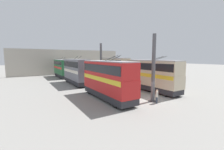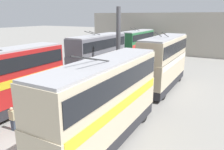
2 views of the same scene
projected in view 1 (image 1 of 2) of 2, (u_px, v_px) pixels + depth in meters
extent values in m
plane|color=gray|center=(148.00, 100.00, 19.71)|extent=(240.00, 240.00, 0.00)
cube|color=#A8A093|center=(70.00, 62.00, 50.35)|extent=(0.50, 36.00, 8.10)
cylinder|color=#4C4C51|center=(153.00, 68.00, 18.54)|extent=(0.45, 0.45, 8.41)
cube|color=#333338|center=(152.00, 101.00, 19.03)|extent=(0.82, 0.82, 0.08)
cylinder|color=#4C4C51|center=(101.00, 64.00, 30.75)|extent=(0.45, 0.45, 8.41)
cube|color=#333338|center=(101.00, 84.00, 31.23)|extent=(0.82, 0.82, 0.08)
cylinder|color=black|center=(141.00, 84.00, 28.60)|extent=(1.01, 0.30, 1.01)
cylinder|color=black|center=(133.00, 85.00, 27.53)|extent=(1.01, 0.30, 1.01)
cylinder|color=black|center=(174.00, 91.00, 22.41)|extent=(1.01, 0.30, 1.01)
cylinder|color=black|center=(165.00, 93.00, 21.33)|extent=(1.01, 0.30, 1.01)
cube|color=#28282D|center=(152.00, 87.00, 24.86)|extent=(10.08, 2.45, 0.78)
cube|color=beige|center=(152.00, 79.00, 24.70)|extent=(10.28, 2.50, 1.97)
cube|color=yellow|center=(152.00, 75.00, 24.62)|extent=(9.98, 2.54, 0.55)
cube|color=beige|center=(152.00, 67.00, 24.48)|extent=(10.18, 2.43, 1.98)
cube|color=black|center=(152.00, 66.00, 24.46)|extent=(9.87, 2.51, 1.09)
cube|color=#9E9EA3|center=(153.00, 60.00, 24.35)|extent=(10.08, 2.25, 0.14)
cube|color=black|center=(133.00, 75.00, 29.00)|extent=(0.12, 2.30, 1.26)
cylinder|color=#282828|center=(160.00, 58.00, 23.40)|extent=(2.35, 0.07, 0.65)
cylinder|color=#282828|center=(157.00, 58.00, 23.04)|extent=(2.35, 0.07, 0.65)
cylinder|color=black|center=(110.00, 77.00, 38.58)|extent=(1.09, 0.30, 1.09)
cylinder|color=black|center=(103.00, 78.00, 37.51)|extent=(1.09, 0.30, 1.09)
cylinder|color=black|center=(126.00, 80.00, 32.87)|extent=(1.09, 0.30, 1.09)
cylinder|color=black|center=(118.00, 81.00, 31.79)|extent=(1.09, 0.30, 1.09)
cube|color=#28282D|center=(114.00, 78.00, 35.08)|extent=(9.52, 2.45, 0.79)
cube|color=beige|center=(114.00, 72.00, 34.91)|extent=(9.72, 2.50, 2.26)
cube|color=silver|center=(114.00, 68.00, 34.81)|extent=(9.43, 2.54, 0.55)
cube|color=beige|center=(114.00, 63.00, 34.66)|extent=(9.62, 2.43, 1.97)
cube|color=black|center=(114.00, 62.00, 34.65)|extent=(9.33, 2.51, 1.09)
cube|color=#9E9EA3|center=(114.00, 58.00, 34.54)|extent=(9.52, 2.25, 0.14)
cube|color=black|center=(104.00, 69.00, 38.96)|extent=(0.12, 2.30, 1.45)
cylinder|color=#282828|center=(118.00, 57.00, 33.64)|extent=(2.35, 0.07, 0.65)
cylinder|color=#282828|center=(115.00, 57.00, 33.28)|extent=(2.35, 0.07, 0.65)
cylinder|color=black|center=(101.00, 89.00, 23.98)|extent=(1.05, 0.30, 1.05)
cylinder|color=black|center=(89.00, 90.00, 22.90)|extent=(1.05, 0.30, 1.05)
cylinder|color=black|center=(130.00, 100.00, 17.65)|extent=(1.05, 0.30, 1.05)
cylinder|color=black|center=(115.00, 103.00, 16.57)|extent=(1.05, 0.30, 1.05)
cube|color=#28282D|center=(107.00, 94.00, 20.17)|extent=(10.23, 2.45, 0.79)
cube|color=red|center=(107.00, 84.00, 20.01)|extent=(10.44, 2.50, 2.02)
cube|color=yellow|center=(107.00, 78.00, 19.93)|extent=(10.13, 2.54, 0.55)
cube|color=red|center=(107.00, 69.00, 19.79)|extent=(10.34, 2.43, 1.89)
cube|color=black|center=(107.00, 68.00, 19.77)|extent=(10.02, 2.51, 1.04)
cube|color=#9E9EA3|center=(107.00, 61.00, 19.67)|extent=(10.23, 2.25, 0.14)
cube|color=black|center=(92.00, 78.00, 24.38)|extent=(0.12, 2.30, 1.29)
cylinder|color=#282828|center=(115.00, 59.00, 18.70)|extent=(2.35, 0.07, 0.65)
cylinder|color=#282828|center=(110.00, 59.00, 18.34)|extent=(2.35, 0.07, 0.65)
cylinder|color=black|center=(76.00, 79.00, 35.12)|extent=(1.01, 0.30, 1.01)
cylinder|color=black|center=(67.00, 80.00, 34.05)|extent=(1.01, 0.30, 1.01)
cylinder|color=black|center=(87.00, 84.00, 29.04)|extent=(1.01, 0.30, 1.01)
cylinder|color=black|center=(77.00, 85.00, 27.96)|extent=(1.01, 0.30, 1.01)
cube|color=#28282D|center=(76.00, 81.00, 31.44)|extent=(9.95, 2.45, 0.78)
cube|color=slate|center=(76.00, 74.00, 31.27)|extent=(10.16, 2.50, 2.03)
cube|color=silver|center=(76.00, 71.00, 31.19)|extent=(9.85, 2.54, 0.55)
cube|color=slate|center=(76.00, 65.00, 31.04)|extent=(10.06, 2.43, 2.00)
cube|color=black|center=(76.00, 64.00, 31.03)|extent=(9.75, 2.51, 1.10)
cube|color=#9E9EA3|center=(76.00, 59.00, 30.92)|extent=(9.95, 2.25, 0.14)
cube|color=black|center=(70.00, 71.00, 35.52)|extent=(0.12, 2.30, 1.30)
cylinder|color=#282828|center=(79.00, 58.00, 29.97)|extent=(2.35, 0.07, 0.65)
cylinder|color=#282828|center=(76.00, 58.00, 29.62)|extent=(2.35, 0.07, 0.65)
cylinder|color=black|center=(63.00, 74.00, 45.94)|extent=(0.91, 0.30, 0.91)
cylinder|color=black|center=(56.00, 75.00, 44.87)|extent=(0.91, 0.30, 0.91)
cylinder|color=black|center=(69.00, 77.00, 39.86)|extent=(0.91, 0.30, 0.91)
cylinder|color=black|center=(61.00, 77.00, 38.79)|extent=(0.91, 0.30, 0.91)
cube|color=#28282D|center=(62.00, 75.00, 42.26)|extent=(9.94, 2.45, 0.75)
cube|color=#286B3D|center=(62.00, 70.00, 42.10)|extent=(10.15, 2.50, 2.09)
cube|color=red|center=(62.00, 67.00, 42.01)|extent=(9.84, 2.54, 0.55)
cube|color=#286B3D|center=(62.00, 63.00, 41.87)|extent=(10.05, 2.43, 1.79)
cube|color=black|center=(62.00, 63.00, 41.86)|extent=(9.74, 2.51, 0.99)
cube|color=#9E9EA3|center=(62.00, 60.00, 41.76)|extent=(9.94, 2.25, 0.14)
cube|color=black|center=(58.00, 68.00, 46.34)|extent=(0.12, 2.30, 1.33)
cylinder|color=#282828|center=(64.00, 58.00, 40.82)|extent=(2.35, 0.07, 0.65)
cylinder|color=#282828|center=(61.00, 58.00, 40.46)|extent=(2.35, 0.07, 0.65)
cube|color=#384251|center=(129.00, 96.00, 20.21)|extent=(0.22, 0.32, 0.78)
cube|color=tan|center=(129.00, 91.00, 20.12)|extent=(0.27, 0.44, 0.68)
sphere|color=tan|center=(129.00, 87.00, 20.07)|extent=(0.22, 0.22, 0.22)
cube|color=#384251|center=(157.00, 100.00, 18.21)|extent=(0.36, 0.34, 0.79)
cube|color=beige|center=(157.00, 94.00, 18.13)|extent=(0.48, 0.45, 0.68)
sphere|color=tan|center=(157.00, 90.00, 18.07)|extent=(0.22, 0.22, 0.22)
cube|color=#2D2D33|center=(134.00, 88.00, 25.76)|extent=(0.33, 0.36, 0.81)
cube|color=#934C42|center=(134.00, 83.00, 25.67)|extent=(0.43, 0.48, 0.70)
sphere|color=#A37A5B|center=(134.00, 81.00, 25.61)|extent=(0.23, 0.23, 0.23)
cylinder|color=#933828|center=(104.00, 80.00, 34.53)|extent=(0.59, 0.59, 0.82)
cylinder|color=#933828|center=(104.00, 80.00, 34.53)|extent=(0.62, 0.62, 0.04)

